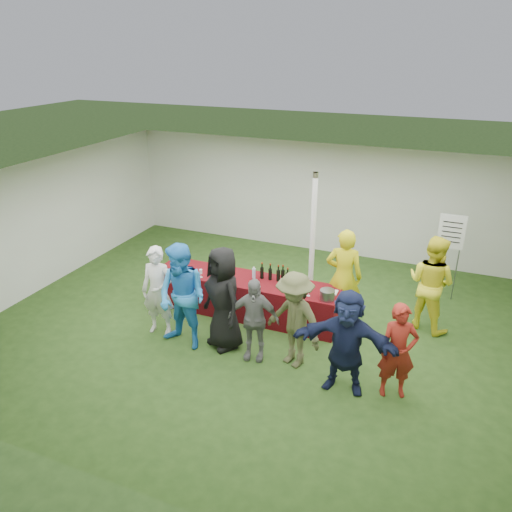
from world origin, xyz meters
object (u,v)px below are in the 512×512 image
at_px(dump_bucket, 327,295).
at_px(customer_1, 182,297).
at_px(customer_6, 398,351).
at_px(customer_3, 254,319).
at_px(wine_list_sign, 451,238).
at_px(customer_0, 158,291).
at_px(staff_pourer, 344,277).
at_px(staff_back, 431,283).
at_px(customer_2, 223,298).
at_px(customer_5, 346,341).
at_px(serving_table, 246,296).
at_px(customer_4, 294,320).

height_order(dump_bucket, customer_1, customer_1).
bearing_deg(customer_6, customer_3, 159.13).
relative_size(wine_list_sign, customer_0, 1.09).
bearing_deg(customer_3, customer_0, 167.01).
bearing_deg(staff_pourer, customer_3, 53.09).
height_order(wine_list_sign, customer_1, customer_1).
distance_m(staff_back, customer_6, 2.21).
bearing_deg(wine_list_sign, staff_pourer, -134.96).
distance_m(customer_2, customer_5, 2.22).
bearing_deg(customer_1, staff_back, 40.85).
height_order(wine_list_sign, staff_back, wine_list_sign).
height_order(dump_bucket, customer_5, customer_5).
xyz_separation_m(dump_bucket, staff_pourer, (0.13, 0.64, 0.08)).
bearing_deg(serving_table, customer_6, -24.66).
height_order(customer_0, customer_6, customer_0).
distance_m(serving_table, dump_bucket, 1.71).
height_order(customer_4, customer_5, customer_5).
height_order(wine_list_sign, staff_pourer, staff_pourer).
relative_size(staff_pourer, customer_1, 0.99).
xyz_separation_m(serving_table, wine_list_sign, (3.47, 2.13, 0.94)).
height_order(customer_5, customer_6, customer_5).
bearing_deg(customer_4, wine_list_sign, 81.27).
bearing_deg(customer_4, customer_2, -159.51).
height_order(wine_list_sign, customer_6, wine_list_sign).
xyz_separation_m(customer_3, customer_5, (1.57, -0.23, 0.10)).
xyz_separation_m(staff_pourer, customer_1, (-2.31, -1.84, 0.01)).
bearing_deg(customer_3, staff_pourer, 47.87).
xyz_separation_m(wine_list_sign, customer_2, (-3.39, -3.28, -0.40)).
bearing_deg(serving_table, customer_3, -61.94).
distance_m(wine_list_sign, customer_4, 3.99).
xyz_separation_m(dump_bucket, customer_2, (-1.55, -0.93, 0.07)).
distance_m(dump_bucket, customer_6, 1.79).
xyz_separation_m(customer_1, customer_5, (2.81, -0.11, -0.11)).
xyz_separation_m(staff_pourer, customer_0, (-2.94, -1.62, -0.09)).
bearing_deg(serving_table, staff_pourer, 13.55).
distance_m(dump_bucket, staff_back, 1.93).
relative_size(wine_list_sign, customer_2, 0.99).
bearing_deg(staff_pourer, staff_back, -170.32).
relative_size(staff_back, customer_4, 1.10).
relative_size(wine_list_sign, staff_pourer, 0.97).
height_order(staff_pourer, customer_1, customer_1).
xyz_separation_m(staff_back, customer_5, (-0.99, -2.34, -0.07)).
relative_size(staff_pourer, customer_4, 1.13).
height_order(customer_2, customer_6, customer_2).
relative_size(dump_bucket, staff_pourer, 0.14).
bearing_deg(customer_6, customer_4, 155.62).
relative_size(staff_back, customer_1, 0.96).
distance_m(customer_1, customer_5, 2.82).
height_order(dump_bucket, customer_2, customer_2).
bearing_deg(customer_0, customer_5, -13.06).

